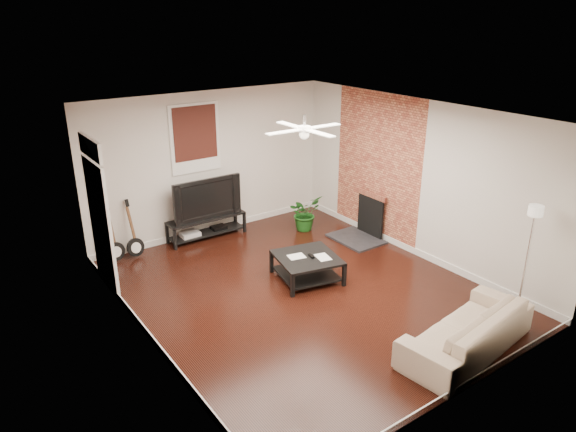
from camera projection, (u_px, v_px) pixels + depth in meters
name	position (u px, v px, depth m)	size (l,w,h in m)	color
room	(303.00, 208.00, 7.85)	(5.01, 6.01, 2.81)	black
brick_accent	(377.00, 167.00, 9.95)	(0.02, 2.20, 2.80)	#A04533
fireplace	(363.00, 216.00, 10.14)	(0.80, 1.10, 0.92)	black
window_back	(195.00, 138.00, 9.75)	(1.00, 0.06, 1.30)	#37140F
door_left	(100.00, 214.00, 8.03)	(0.08, 1.00, 2.50)	white
tv_stand	(207.00, 227.00, 10.26)	(1.55, 0.41, 0.43)	black
tv	(204.00, 197.00, 10.05)	(1.39, 0.18, 0.80)	black
coffee_table	(307.00, 268.00, 8.67)	(0.96, 0.96, 0.40)	black
sofa	(467.00, 329.00, 6.80)	(2.09, 0.82, 0.61)	#C0A890
floor_lamp	(526.00, 262.00, 7.41)	(0.28, 0.28, 1.71)	silver
potted_plant	(305.00, 213.00, 10.59)	(0.64, 0.56, 0.71)	#195317
guitar_left	(113.00, 234.00, 9.15)	(0.33, 0.23, 1.07)	black
guitar_right	(134.00, 230.00, 9.31)	(0.33, 0.23, 1.07)	black
ceiling_fan	(304.00, 129.00, 7.42)	(1.24, 1.24, 0.32)	white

